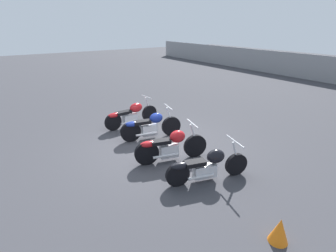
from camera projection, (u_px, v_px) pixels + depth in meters
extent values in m
plane|color=#38383D|center=(161.00, 148.00, 7.80)|extent=(60.00, 60.00, 0.00)
cylinder|color=black|center=(149.00, 113.00, 9.86)|extent=(0.15, 0.61, 0.61)
cylinder|color=black|center=(113.00, 122.00, 8.98)|extent=(0.15, 0.61, 0.61)
cube|color=silver|center=(130.00, 119.00, 9.39)|extent=(0.24, 0.56, 0.33)
ellipsoid|color=red|center=(136.00, 108.00, 9.40)|extent=(0.32, 0.52, 0.33)
cube|color=black|center=(124.00, 113.00, 9.13)|extent=(0.28, 0.58, 0.10)
ellipsoid|color=red|center=(114.00, 115.00, 8.92)|extent=(0.23, 0.45, 0.16)
cylinder|color=silver|center=(147.00, 97.00, 9.56)|extent=(0.62, 0.08, 0.04)
cylinder|color=silver|center=(148.00, 105.00, 9.71)|extent=(0.07, 0.25, 0.64)
cylinder|color=silver|center=(128.00, 122.00, 9.23)|extent=(0.11, 0.58, 0.07)
cylinder|color=black|center=(171.00, 126.00, 8.59)|extent=(0.24, 0.65, 0.64)
cylinder|color=black|center=(131.00, 132.00, 8.12)|extent=(0.24, 0.65, 0.64)
cube|color=silver|center=(149.00, 130.00, 8.34)|extent=(0.30, 0.52, 0.35)
ellipsoid|color=navy|center=(156.00, 118.00, 8.28)|extent=(0.36, 0.48, 0.33)
cube|color=black|center=(142.00, 122.00, 8.15)|extent=(0.35, 0.57, 0.10)
ellipsoid|color=navy|center=(132.00, 124.00, 8.05)|extent=(0.29, 0.47, 0.16)
cylinder|color=silver|center=(168.00, 107.00, 8.31)|extent=(0.67, 0.18, 0.04)
cylinder|color=silver|center=(170.00, 117.00, 8.45)|extent=(0.10, 0.26, 0.65)
cylinder|color=silver|center=(147.00, 134.00, 8.22)|extent=(0.22, 0.69, 0.07)
cylinder|color=black|center=(195.00, 146.00, 7.19)|extent=(0.27, 0.65, 0.64)
cylinder|color=black|center=(147.00, 153.00, 6.78)|extent=(0.27, 0.65, 0.64)
cube|color=silver|center=(169.00, 151.00, 6.98)|extent=(0.32, 0.53, 0.35)
ellipsoid|color=red|center=(177.00, 136.00, 6.91)|extent=(0.39, 0.48, 0.34)
cube|color=black|center=(161.00, 142.00, 6.80)|extent=(0.37, 0.56, 0.10)
ellipsoid|color=red|center=(148.00, 144.00, 6.70)|extent=(0.31, 0.48, 0.16)
cylinder|color=silver|center=(193.00, 124.00, 6.92)|extent=(0.69, 0.22, 0.04)
cylinder|color=silver|center=(194.00, 135.00, 7.05)|extent=(0.12, 0.26, 0.65)
cylinder|color=silver|center=(166.00, 156.00, 6.86)|extent=(0.25, 0.69, 0.07)
cylinder|color=black|center=(236.00, 164.00, 6.33)|extent=(0.25, 0.57, 0.56)
cylinder|color=black|center=(178.00, 175.00, 5.89)|extent=(0.25, 0.57, 0.56)
cube|color=silver|center=(205.00, 171.00, 6.10)|extent=(0.34, 0.58, 0.31)
ellipsoid|color=black|center=(216.00, 156.00, 6.05)|extent=(0.40, 0.50, 0.34)
cube|color=black|center=(195.00, 163.00, 5.93)|extent=(0.36, 0.53, 0.10)
ellipsoid|color=black|center=(180.00, 166.00, 5.83)|extent=(0.31, 0.48, 0.16)
cylinder|color=silver|center=(235.00, 141.00, 6.07)|extent=(0.73, 0.24, 0.04)
cylinder|color=silver|center=(235.00, 153.00, 6.20)|extent=(0.11, 0.25, 0.62)
cylinder|color=silver|center=(201.00, 177.00, 5.97)|extent=(0.24, 0.63, 0.07)
cone|color=orange|center=(280.00, 231.00, 4.38)|extent=(0.33, 0.33, 0.46)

